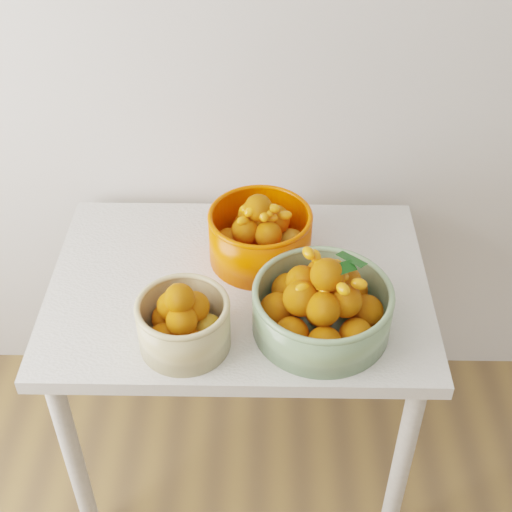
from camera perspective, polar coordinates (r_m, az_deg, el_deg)
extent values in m
cube|color=silver|center=(1.92, 7.14, 19.61)|extent=(4.00, 0.04, 2.70)
cube|color=silver|center=(1.90, -1.37, -2.54)|extent=(1.00, 0.70, 0.04)
cylinder|color=silver|center=(2.06, -14.31, -15.58)|extent=(0.05, 0.05, 0.71)
cylinder|color=silver|center=(2.03, 11.53, -16.09)|extent=(0.05, 0.05, 0.71)
cylinder|color=silver|center=(2.42, -11.49, -4.22)|extent=(0.05, 0.05, 0.71)
cylinder|color=silver|center=(2.39, 9.63, -4.49)|extent=(0.05, 0.05, 0.71)
cylinder|color=tan|center=(1.69, -5.79, -5.50)|extent=(0.28, 0.28, 0.12)
torus|color=tan|center=(1.65, -5.93, -3.99)|extent=(0.28, 0.28, 0.02)
sphere|color=#D1660C|center=(1.69, -3.88, -5.85)|extent=(0.07, 0.07, 0.07)
sphere|color=#E05D05|center=(1.74, -5.09, -4.53)|extent=(0.08, 0.08, 0.08)
sphere|color=#E05D05|center=(1.73, -7.14, -4.96)|extent=(0.07, 0.07, 0.07)
sphere|color=#E05D05|center=(1.68, -7.36, -6.62)|extent=(0.08, 0.08, 0.08)
sphere|color=#E05D05|center=(1.66, -5.35, -7.13)|extent=(0.08, 0.08, 0.08)
sphere|color=#E05D05|center=(1.70, -5.76, -5.80)|extent=(0.07, 0.07, 0.07)
sphere|color=#E05D05|center=(1.67, -4.96, -4.04)|extent=(0.07, 0.07, 0.07)
sphere|color=#E05D05|center=(1.67, -6.72, -4.01)|extent=(0.07, 0.07, 0.07)
sphere|color=#E05D05|center=(1.64, -5.96, -5.18)|extent=(0.07, 0.07, 0.07)
sphere|color=#E05D05|center=(1.62, -6.14, -3.38)|extent=(0.07, 0.07, 0.07)
ellipsoid|color=orange|center=(1.67, -5.85, -2.74)|extent=(0.03, 0.04, 0.03)
ellipsoid|color=orange|center=(1.65, -6.38, -2.68)|extent=(0.04, 0.05, 0.03)
cylinder|color=gray|center=(1.73, 5.28, -4.34)|extent=(0.40, 0.40, 0.12)
torus|color=gray|center=(1.69, 5.40, -2.92)|extent=(0.40, 0.40, 0.02)
sphere|color=#E05D05|center=(1.74, 8.83, -4.41)|extent=(0.08, 0.08, 0.08)
sphere|color=#E05D05|center=(1.79, 7.67, -2.76)|extent=(0.08, 0.08, 0.08)
sphere|color=#E05D05|center=(1.81, 4.95, -2.00)|extent=(0.09, 0.09, 0.09)
sphere|color=#E05D05|center=(1.78, 2.61, -2.73)|extent=(0.09, 0.09, 0.09)
sphere|color=#E05D05|center=(1.73, 1.69, -4.35)|extent=(0.09, 0.09, 0.09)
sphere|color=#E05D05|center=(1.67, 2.85, -6.26)|extent=(0.08, 0.08, 0.08)
sphere|color=#E05D05|center=(1.66, 5.50, -7.03)|extent=(0.08, 0.08, 0.08)
sphere|color=#E05D05|center=(1.69, 7.99, -6.25)|extent=(0.08, 0.08, 0.08)
sphere|color=#E05D05|center=(1.73, 5.28, -4.40)|extent=(0.08, 0.08, 0.08)
sphere|color=#E05D05|center=(1.71, 7.03, -2.11)|extent=(0.09, 0.09, 0.09)
sphere|color=#E05D05|center=(1.73, 5.28, -1.47)|extent=(0.08, 0.08, 0.08)
sphere|color=#E05D05|center=(1.71, 3.69, -2.05)|extent=(0.08, 0.08, 0.08)
sphere|color=#E05D05|center=(1.66, 3.62, -3.41)|extent=(0.09, 0.09, 0.09)
sphere|color=#E05D05|center=(1.64, 5.40, -4.22)|extent=(0.08, 0.08, 0.08)
sphere|color=#E05D05|center=(1.67, 7.17, -3.59)|extent=(0.08, 0.08, 0.08)
sphere|color=#E05D05|center=(1.65, 5.73, -1.53)|extent=(0.08, 0.08, 0.08)
ellipsoid|color=orange|center=(1.68, 5.81, -1.43)|extent=(0.04, 0.05, 0.04)
ellipsoid|color=orange|center=(1.61, 7.00, -2.64)|extent=(0.05, 0.05, 0.04)
ellipsoid|color=orange|center=(1.71, 5.44, -0.66)|extent=(0.03, 0.04, 0.04)
ellipsoid|color=orange|center=(1.65, 5.23, -2.35)|extent=(0.05, 0.05, 0.04)
ellipsoid|color=orange|center=(1.67, 6.83, -1.62)|extent=(0.05, 0.04, 0.04)
ellipsoid|color=orange|center=(1.67, 5.17, -2.15)|extent=(0.05, 0.05, 0.04)
ellipsoid|color=orange|center=(1.71, 5.45, -1.12)|extent=(0.04, 0.04, 0.03)
ellipsoid|color=orange|center=(1.65, 5.14, -1.68)|extent=(0.05, 0.05, 0.04)
ellipsoid|color=orange|center=(1.70, 6.42, -0.70)|extent=(0.05, 0.05, 0.04)
ellipsoid|color=orange|center=(1.69, 4.24, 0.24)|extent=(0.04, 0.05, 0.03)
ellipsoid|color=orange|center=(1.64, 5.51, -2.69)|extent=(0.03, 0.04, 0.04)
ellipsoid|color=orange|center=(1.64, 8.25, -2.22)|extent=(0.05, 0.05, 0.04)
ellipsoid|color=orange|center=(1.64, 3.72, -2.65)|extent=(0.05, 0.05, 0.03)
ellipsoid|color=orange|center=(1.71, 4.76, 0.00)|extent=(0.04, 0.05, 0.03)
ellipsoid|color=orange|center=(1.67, 6.50, -2.16)|extent=(0.05, 0.03, 0.04)
ellipsoid|color=orange|center=(1.68, 5.09, -0.86)|extent=(0.04, 0.05, 0.03)
cylinder|color=#F24200|center=(1.91, 0.33, 1.52)|extent=(0.36, 0.36, 0.14)
torus|color=#F24200|center=(1.87, 0.34, 3.23)|extent=(0.37, 0.37, 0.01)
sphere|color=#D1660C|center=(1.93, 2.79, 1.07)|extent=(0.08, 0.08, 0.08)
sphere|color=#E05D05|center=(1.98, 1.53, 2.35)|extent=(0.07, 0.07, 0.07)
sphere|color=#E05D05|center=(1.98, -0.88, 2.36)|extent=(0.07, 0.07, 0.07)
sphere|color=#E05D05|center=(1.93, -2.14, 1.06)|extent=(0.08, 0.08, 0.08)
sphere|color=#E05D05|center=(1.87, -0.87, -0.37)|extent=(0.08, 0.08, 0.08)
sphere|color=#E05D05|center=(1.87, 1.54, -0.37)|extent=(0.07, 0.07, 0.07)
sphere|color=#E05D05|center=(1.93, 0.33, 1.04)|extent=(0.08, 0.08, 0.08)
sphere|color=#E05D05|center=(1.91, 1.50, 2.91)|extent=(0.08, 0.08, 0.08)
sphere|color=#E05D05|center=(1.92, -0.30, 3.21)|extent=(0.08, 0.08, 0.08)
sphere|color=#E05D05|center=(1.87, -0.86, 2.03)|extent=(0.07, 0.07, 0.07)
sphere|color=#E05D05|center=(1.86, 0.99, 1.71)|extent=(0.07, 0.07, 0.07)
sphere|color=#E05D05|center=(1.86, 0.19, 3.85)|extent=(0.07, 0.07, 0.07)
ellipsoid|color=orange|center=(1.86, 1.22, 3.10)|extent=(0.04, 0.04, 0.03)
ellipsoid|color=orange|center=(1.84, -0.43, 3.59)|extent=(0.05, 0.05, 0.04)
ellipsoid|color=orange|center=(1.87, 0.31, 2.94)|extent=(0.04, 0.05, 0.04)
ellipsoid|color=orange|center=(1.87, -0.34, 2.81)|extent=(0.04, 0.04, 0.03)
ellipsoid|color=orange|center=(1.87, 2.35, 3.27)|extent=(0.04, 0.03, 0.03)
ellipsoid|color=orange|center=(1.85, 0.84, 3.45)|extent=(0.05, 0.05, 0.04)
ellipsoid|color=orange|center=(1.87, 0.37, 3.11)|extent=(0.04, 0.05, 0.04)
ellipsoid|color=orange|center=(1.84, -1.06, 2.81)|extent=(0.05, 0.05, 0.04)
ellipsoid|color=orange|center=(1.89, -0.85, 3.70)|extent=(0.05, 0.05, 0.04)
ellipsoid|color=orange|center=(1.84, 0.59, 3.24)|extent=(0.04, 0.05, 0.04)
ellipsoid|color=orange|center=(1.85, 1.39, 3.82)|extent=(0.04, 0.04, 0.03)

